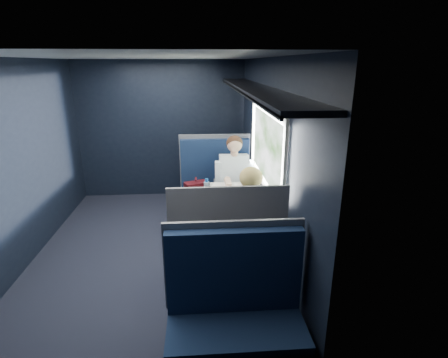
{
  "coord_description": "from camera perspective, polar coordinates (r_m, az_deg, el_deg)",
  "views": [
    {
      "loc": [
        0.6,
        -3.86,
        2.24
      ],
      "look_at": [
        0.9,
        0.0,
        0.95
      ],
      "focal_mm": 28.0,
      "sensor_mm": 36.0,
      "label": 1
    }
  ],
  "objects": [
    {
      "name": "man",
      "position": [
        4.83,
        1.73,
        0.06
      ],
      "size": [
        0.53,
        0.56,
        1.32
      ],
      "color": "black",
      "rests_on": "ground"
    },
    {
      "name": "seat_bay_near",
      "position": [
        5.08,
        -1.42,
        -2.61
      ],
      "size": [
        1.04,
        0.62,
        1.26
      ],
      "color": "#0B1733",
      "rests_on": "ground"
    },
    {
      "name": "cup",
      "position": [
        4.55,
        4.45,
        -0.35
      ],
      "size": [
        0.06,
        0.06,
        0.08
      ],
      "primitive_type": "cylinder",
      "color": "white",
      "rests_on": "table"
    },
    {
      "name": "ground",
      "position": [
        4.51,
        -11.74,
        -11.88
      ],
      "size": [
        2.8,
        4.2,
        0.01
      ],
      "primitive_type": "cube",
      "color": "black"
    },
    {
      "name": "table",
      "position": [
        4.19,
        1.81,
        -3.68
      ],
      "size": [
        0.62,
        1.0,
        0.74
      ],
      "color": "#54565E",
      "rests_on": "ground"
    },
    {
      "name": "room_shell",
      "position": [
        3.98,
        -12.78,
        6.92
      ],
      "size": [
        3.0,
        4.4,
        2.4
      ],
      "color": "black",
      "rests_on": "ground"
    },
    {
      "name": "laptop",
      "position": [
        4.31,
        6.34,
        -1.11
      ],
      "size": [
        0.3,
        0.36,
        0.25
      ],
      "color": "silver",
      "rests_on": "table"
    },
    {
      "name": "woman",
      "position": [
        3.53,
        4.14,
        -6.96
      ],
      "size": [
        0.53,
        0.56,
        1.32
      ],
      "color": "black",
      "rests_on": "ground"
    },
    {
      "name": "seat_row_back",
      "position": [
        2.77,
        1.96,
        -22.92
      ],
      "size": [
        1.04,
        0.51,
        1.16
      ],
      "color": "#0B1733",
      "rests_on": "ground"
    },
    {
      "name": "seat_bay_far",
      "position": [
        3.51,
        0.28,
        -12.92
      ],
      "size": [
        1.04,
        0.62,
        1.26
      ],
      "color": "#0B1733",
      "rests_on": "ground"
    },
    {
      "name": "papers",
      "position": [
        4.22,
        0.79,
        -2.39
      ],
      "size": [
        0.7,
        0.87,
        0.01
      ],
      "primitive_type": "cube",
      "rotation": [
        0.0,
        0.0,
        -0.26
      ],
      "color": "white",
      "rests_on": "table"
    },
    {
      "name": "seat_row_front",
      "position": [
        5.95,
        -1.8,
        0.49
      ],
      "size": [
        1.04,
        0.51,
        1.16
      ],
      "color": "#0B1733",
      "rests_on": "ground"
    },
    {
      "name": "bottle_small",
      "position": [
        4.46,
        4.45,
        0.19
      ],
      "size": [
        0.07,
        0.07,
        0.24
      ],
      "color": "silver",
      "rests_on": "table"
    }
  ]
}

